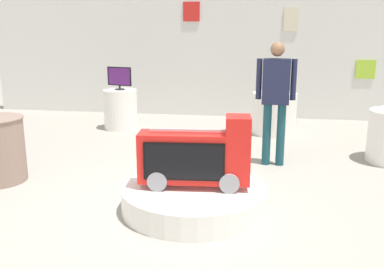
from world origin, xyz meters
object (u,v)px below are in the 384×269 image
at_px(display_pedestal_center_rear, 121,109).
at_px(tv_on_center_rear, 119,77).
at_px(main_display_pedestal, 194,198).
at_px(novelty_firetruck_tv, 196,158).
at_px(tv_on_right_rear, 275,83).
at_px(display_pedestal_right_rear, 274,113).
at_px(shopper_browsing_near_truck, 276,94).

relative_size(display_pedestal_center_rear, tv_on_center_rear, 1.51).
bearing_deg(main_display_pedestal, display_pedestal_center_rear, 119.09).
height_order(novelty_firetruck_tv, tv_on_right_rear, tv_on_right_rear).
bearing_deg(tv_on_right_rear, display_pedestal_right_rear, 84.31).
bearing_deg(tv_on_right_rear, novelty_firetruck_tv, -103.32).
relative_size(main_display_pedestal, novelty_firetruck_tv, 1.31).
xyz_separation_m(novelty_firetruck_tv, display_pedestal_center_rear, (-2.10, 3.74, -0.20)).
distance_m(main_display_pedestal, tv_on_center_rear, 4.36).
relative_size(main_display_pedestal, tv_on_center_rear, 3.09).
bearing_deg(novelty_firetruck_tv, display_pedestal_right_rear, 76.69).
xyz_separation_m(display_pedestal_right_rear, shopper_browsing_near_truck, (-0.04, -1.99, 0.65)).
bearing_deg(display_pedestal_right_rear, novelty_firetruck_tv, -103.31).
bearing_deg(tv_on_right_rear, main_display_pedestal, -103.68).
bearing_deg(shopper_browsing_near_truck, display_pedestal_right_rear, 88.82).
xyz_separation_m(main_display_pedestal, novelty_firetruck_tv, (0.02, -0.00, 0.46)).
bearing_deg(tv_on_right_rear, display_pedestal_center_rear, -179.01).
distance_m(display_pedestal_center_rear, tv_on_right_rear, 3.05).
xyz_separation_m(novelty_firetruck_tv, shopper_browsing_near_truck, (0.86, 1.81, 0.45)).
bearing_deg(display_pedestal_center_rear, tv_on_center_rear, -75.45).
relative_size(main_display_pedestal, tv_on_right_rear, 3.85).
bearing_deg(main_display_pedestal, tv_on_center_rear, 119.11).
bearing_deg(display_pedestal_center_rear, main_display_pedestal, -60.91).
bearing_deg(novelty_firetruck_tv, main_display_pedestal, 168.94).
relative_size(novelty_firetruck_tv, display_pedestal_center_rear, 1.57).
xyz_separation_m(display_pedestal_right_rear, tv_on_right_rear, (-0.00, -0.00, 0.57)).
distance_m(main_display_pedestal, shopper_browsing_near_truck, 2.20).
relative_size(main_display_pedestal, display_pedestal_right_rear, 1.91).
relative_size(novelty_firetruck_tv, tv_on_right_rear, 2.94).
xyz_separation_m(display_pedestal_center_rear, shopper_browsing_near_truck, (2.96, -1.93, 0.65)).
relative_size(novelty_firetruck_tv, tv_on_center_rear, 2.36).
bearing_deg(shopper_browsing_near_truck, tv_on_center_rear, 146.92).
xyz_separation_m(main_display_pedestal, display_pedestal_center_rear, (-2.08, 3.73, 0.26)).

